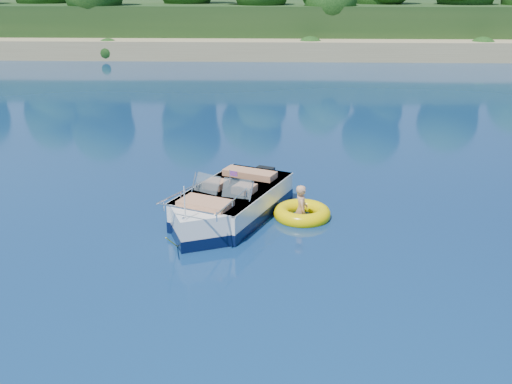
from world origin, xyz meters
TOP-DOWN VIEW (x-y plane):
  - ground at (0.00, 0.00)m, footprint 160.00×160.00m
  - shoreline at (0.00, 63.77)m, footprint 170.00×59.00m
  - motorboat at (-1.79, 2.71)m, footprint 3.24×5.07m
  - tow_tube at (0.16, 2.92)m, footprint 1.98×1.98m
  - boy at (0.13, 2.88)m, footprint 0.44×0.81m

SIDE VIEW (x-z plane):
  - ground at x=0.00m, z-range 0.00..0.00m
  - boy at x=0.13m, z-range -0.76..0.76m
  - tow_tube at x=0.16m, z-range -0.10..0.31m
  - motorboat at x=-1.79m, z-range -0.55..1.25m
  - shoreline at x=0.00m, z-range -2.02..3.98m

